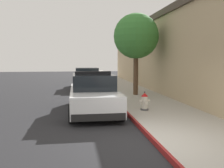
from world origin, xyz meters
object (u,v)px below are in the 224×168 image
Objects in this scene: fire_hydrant at (145,102)px; street_tree at (136,36)px; police_cruiser at (93,94)px; parked_car_silver_ahead at (87,78)px.

fire_hydrant is 0.16× the size of street_tree.
police_cruiser is 8.62m from parked_car_silver_ahead.
street_tree is (0.72, 4.42, 2.98)m from fire_hydrant.
police_cruiser is 2.14m from fire_hydrant.
street_tree reaches higher than fire_hydrant.
police_cruiser is 1.00× the size of parked_car_silver_ahead.
parked_car_silver_ahead is at bearing 118.10° from street_tree.
street_tree is at bearing -61.90° from parked_car_silver_ahead.
fire_hydrant is at bearing -78.56° from parked_car_silver_ahead.
police_cruiser reaches higher than fire_hydrant.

